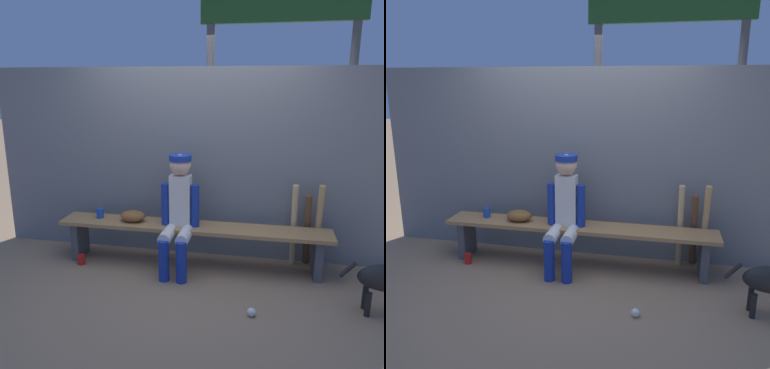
# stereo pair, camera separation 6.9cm
# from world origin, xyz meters

# --- Properties ---
(ground_plane) EXTENTS (30.00, 30.00, 0.00)m
(ground_plane) POSITION_xyz_m (0.00, 0.00, 0.00)
(ground_plane) COLOR #937556
(chainlink_fence) EXTENTS (4.79, 0.03, 2.11)m
(chainlink_fence) POSITION_xyz_m (0.00, 0.35, 1.06)
(chainlink_fence) COLOR slate
(chainlink_fence) RESTS_ON ground_plane
(dugout_bench) EXTENTS (2.91, 0.36, 0.47)m
(dugout_bench) POSITION_xyz_m (0.00, 0.00, 0.37)
(dugout_bench) COLOR #AD7F4C
(dugout_bench) RESTS_ON ground_plane
(player_seated) EXTENTS (0.41, 0.55, 1.23)m
(player_seated) POSITION_xyz_m (-0.12, -0.11, 0.67)
(player_seated) COLOR silver
(player_seated) RESTS_ON ground_plane
(baseball_glove) EXTENTS (0.28, 0.20, 0.12)m
(baseball_glove) POSITION_xyz_m (-0.66, 0.00, 0.53)
(baseball_glove) COLOR brown
(baseball_glove) RESTS_ON dugout_bench
(bat_wood_natural) EXTENTS (0.09, 0.15, 0.92)m
(bat_wood_natural) POSITION_xyz_m (1.07, 0.24, 0.46)
(bat_wood_natural) COLOR tan
(bat_wood_natural) RESTS_ON ground_plane
(bat_wood_dark) EXTENTS (0.10, 0.22, 0.83)m
(bat_wood_dark) POSITION_xyz_m (1.21, 0.25, 0.41)
(bat_wood_dark) COLOR brown
(bat_wood_dark) RESTS_ON ground_plane
(bat_wood_tan) EXTENTS (0.08, 0.20, 0.94)m
(bat_wood_tan) POSITION_xyz_m (1.32, 0.22, 0.47)
(bat_wood_tan) COLOR tan
(bat_wood_tan) RESTS_ON ground_plane
(baseball) EXTENTS (0.07, 0.07, 0.07)m
(baseball) POSITION_xyz_m (0.69, -0.85, 0.04)
(baseball) COLOR white
(baseball) RESTS_ON ground_plane
(cup_on_ground) EXTENTS (0.08, 0.08, 0.11)m
(cup_on_ground) POSITION_xyz_m (-1.20, -0.20, 0.06)
(cup_on_ground) COLOR red
(cup_on_ground) RESTS_ON ground_plane
(cup_on_bench) EXTENTS (0.08, 0.08, 0.11)m
(cup_on_bench) POSITION_xyz_m (-1.06, 0.04, 0.52)
(cup_on_bench) COLOR #1E47AD
(cup_on_bench) RESTS_ON dugout_bench
(scoreboard) EXTENTS (2.19, 0.27, 3.70)m
(scoreboard) POSITION_xyz_m (0.90, 1.16, 2.60)
(scoreboard) COLOR #3F3F42
(scoreboard) RESTS_ON ground_plane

